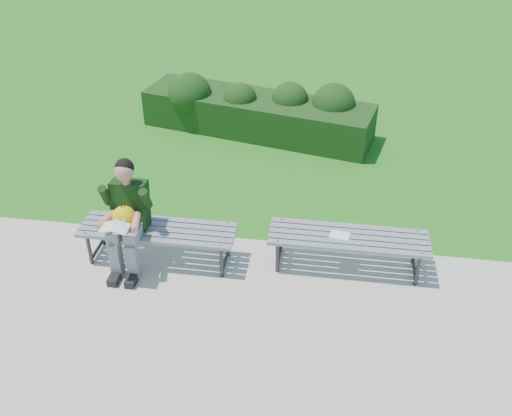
# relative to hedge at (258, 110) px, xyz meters

# --- Properties ---
(ground) EXTENTS (80.00, 80.00, 0.00)m
(ground) POSITION_rel_hedge_xyz_m (0.04, -3.04, -0.39)
(ground) COLOR #3B7E23
(ground) RESTS_ON ground
(walkway) EXTENTS (30.00, 3.50, 0.02)m
(walkway) POSITION_rel_hedge_xyz_m (0.04, -4.79, -0.38)
(walkway) COLOR #BEB59E
(walkway) RESTS_ON ground
(hedge) EXTENTS (3.93, 1.78, 0.93)m
(hedge) POSITION_rel_hedge_xyz_m (0.00, 0.00, 0.00)
(hedge) COLOR #0F3E0F
(hedge) RESTS_ON ground
(bench_left) EXTENTS (1.80, 0.50, 0.46)m
(bench_left) POSITION_rel_hedge_xyz_m (-0.66, -3.58, 0.02)
(bench_left) COLOR slate
(bench_left) RESTS_ON walkway
(bench_right) EXTENTS (1.80, 0.50, 0.46)m
(bench_right) POSITION_rel_hedge_xyz_m (1.51, -3.41, 0.02)
(bench_right) COLOR slate
(bench_right) RESTS_ON walkway
(seated_boy) EXTENTS (0.56, 0.76, 1.31)m
(seated_boy) POSITION_rel_hedge_xyz_m (-0.96, -3.68, 0.32)
(seated_boy) COLOR slate
(seated_boy) RESTS_ON walkway
(paper_sheet) EXTENTS (0.24, 0.19, 0.01)m
(paper_sheet) POSITION_rel_hedge_xyz_m (1.41, -3.41, 0.08)
(paper_sheet) COLOR white
(paper_sheet) RESTS_ON bench_right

